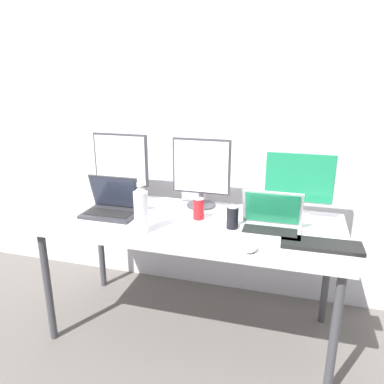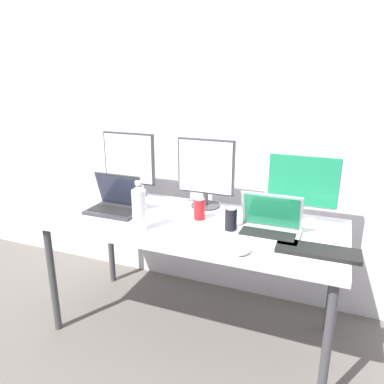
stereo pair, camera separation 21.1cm
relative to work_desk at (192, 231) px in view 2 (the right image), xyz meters
name	(u,v)px [view 2 (the right image)]	position (x,y,z in m)	size (l,w,h in m)	color
ground_plane	(192,329)	(0.00, 0.00, -0.68)	(16.00, 16.00, 0.00)	#5B5651
wall_back	(225,114)	(0.00, 0.59, 0.62)	(7.00, 0.08, 2.60)	silver
work_desk	(192,231)	(0.00, 0.00, 0.00)	(1.72, 0.75, 0.74)	#424247
monitor_left	(129,164)	(-0.57, 0.27, 0.29)	(0.38, 0.21, 0.44)	#38383D
monitor_center	(206,172)	(-0.02, 0.27, 0.29)	(0.37, 0.19, 0.44)	#38383D
monitor_right	(303,186)	(0.58, 0.24, 0.28)	(0.41, 0.18, 0.40)	silver
laptop_silver	(116,203)	(-0.50, -0.01, 0.12)	(0.32, 0.22, 0.23)	#2D2D33
laptop_secondary	(269,225)	(0.45, -0.02, 0.11)	(0.32, 0.22, 0.22)	#B7B7BC
keyboard_main	(318,251)	(0.71, -0.14, 0.07)	(0.39, 0.14, 0.02)	black
mouse_by_keyboard	(243,251)	(0.38, -0.29, 0.08)	(0.06, 0.10, 0.04)	silver
water_bottle	(139,208)	(-0.22, -0.22, 0.19)	(0.08, 0.08, 0.28)	silver
soda_can_near_keyboard	(199,209)	(0.02, 0.05, 0.12)	(0.07, 0.07, 0.13)	red
soda_can_by_laptop	(231,219)	(0.24, -0.03, 0.12)	(0.07, 0.07, 0.13)	black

